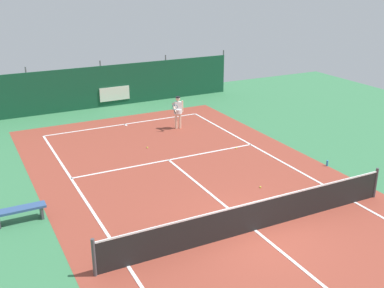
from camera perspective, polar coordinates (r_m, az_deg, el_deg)
ground_plane at (r=14.85m, az=7.61°, el=-10.30°), size 36.00×36.00×0.00m
court_surface at (r=14.84m, az=7.61°, el=-10.29°), size 11.02×26.60×0.01m
tennis_net at (r=14.59m, az=7.70°, el=-8.57°), size 10.12×0.10×1.10m
back_fence at (r=28.39m, az=-11.02°, el=5.95°), size 16.30×0.98×2.70m
tennis_player at (r=23.54m, az=-1.71°, el=4.12°), size 0.78×0.71×1.64m
tennis_ball_near_player at (r=21.23m, az=-5.43°, el=-0.44°), size 0.07×0.07×0.07m
tennis_ball_midcourt at (r=21.17m, az=5.36°, el=-0.50°), size 0.07×0.07×0.07m
tennis_ball_by_sideline at (r=17.54m, az=8.25°, el=-5.17°), size 0.07×0.07×0.07m
parked_car at (r=29.96m, az=-10.64°, el=7.06°), size 2.07×4.23×1.68m
courtside_bench at (r=15.95m, az=-20.07°, el=-7.63°), size 1.60×0.40×0.49m
water_bottle at (r=19.99m, az=16.00°, el=-2.24°), size 0.08×0.08×0.24m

